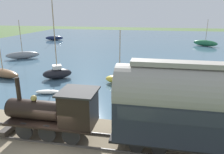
% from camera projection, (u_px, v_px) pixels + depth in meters
% --- Properties ---
extents(ground_plane, '(200.00, 200.00, 0.00)m').
position_uv_depth(ground_plane, '(59.00, 148.00, 12.94)').
color(ground_plane, '#476033').
extents(harbor_water, '(80.00, 80.00, 0.01)m').
position_uv_depth(harbor_water, '(133.00, 44.00, 53.63)').
color(harbor_water, '#426075').
rests_on(harbor_water, ground).
extents(rail_embankment, '(5.50, 56.00, 0.68)m').
position_uv_depth(rail_embankment, '(60.00, 141.00, 13.12)').
color(rail_embankment, '#84755B').
rests_on(rail_embankment, ground).
extents(steam_locomotive, '(2.06, 5.77, 3.49)m').
position_uv_depth(steam_locomotive, '(58.00, 110.00, 12.52)').
color(steam_locomotive, black).
rests_on(steam_locomotive, rail_embankment).
extents(passenger_coach, '(2.58, 9.31, 4.81)m').
position_uv_depth(passenger_coach, '(205.00, 106.00, 10.80)').
color(passenger_coach, black).
rests_on(passenger_coach, rail_embankment).
extents(sailboat_green, '(4.08, 5.36, 6.02)m').
position_uv_depth(sailboat_green, '(205.00, 43.00, 50.28)').
color(sailboat_green, '#236B42').
rests_on(sailboat_green, harbor_water).
extents(sailboat_yellow, '(1.85, 3.36, 5.91)m').
position_uv_depth(sailboat_yellow, '(120.00, 79.00, 24.29)').
color(sailboat_yellow, gold).
rests_on(sailboat_yellow, harbor_water).
extents(sailboat_black, '(3.10, 3.73, 9.48)m').
position_uv_depth(sailboat_black, '(57.00, 73.00, 26.09)').
color(sailboat_black, black).
rests_on(sailboat_black, harbor_water).
extents(sailboat_navy, '(2.64, 4.91, 9.46)m').
position_uv_depth(sailboat_navy, '(54.00, 38.00, 60.52)').
color(sailboat_navy, '#192347').
rests_on(sailboat_navy, harbor_water).
extents(sailboat_brown, '(3.09, 5.45, 7.72)m').
position_uv_depth(sailboat_brown, '(3.00, 73.00, 26.66)').
color(sailboat_brown, brown).
rests_on(sailboat_brown, harbor_water).
extents(sailboat_gray, '(3.67, 5.23, 6.39)m').
position_uv_depth(sailboat_gray, '(23.00, 55.00, 36.91)').
color(sailboat_gray, gray).
rests_on(sailboat_gray, harbor_water).
extents(rowboat_near_shore, '(2.03, 2.03, 0.42)m').
position_uv_depth(rowboat_near_shore, '(82.00, 91.00, 21.51)').
color(rowboat_near_shore, beige).
rests_on(rowboat_near_shore, harbor_water).
extents(rowboat_mid_harbor, '(1.21, 2.52, 0.38)m').
position_uv_depth(rowboat_mid_harbor, '(48.00, 92.00, 21.38)').
color(rowboat_mid_harbor, silver).
rests_on(rowboat_mid_harbor, harbor_water).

